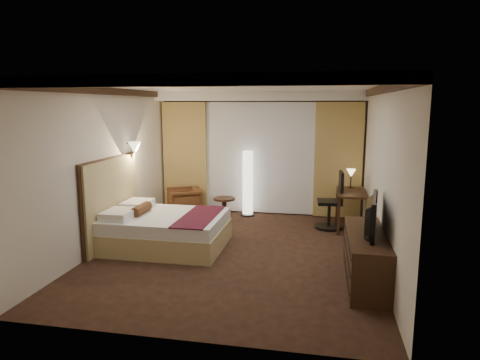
% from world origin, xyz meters
% --- Properties ---
extents(floor, '(4.50, 5.50, 0.01)m').
position_xyz_m(floor, '(0.00, 0.00, 0.00)').
color(floor, black).
rests_on(floor, ground).
extents(ceiling, '(4.50, 5.50, 0.01)m').
position_xyz_m(ceiling, '(0.00, 0.00, 2.70)').
color(ceiling, white).
rests_on(ceiling, back_wall).
extents(back_wall, '(4.50, 0.02, 2.70)m').
position_xyz_m(back_wall, '(0.00, 2.75, 1.35)').
color(back_wall, beige).
rests_on(back_wall, floor).
extents(left_wall, '(0.02, 5.50, 2.70)m').
position_xyz_m(left_wall, '(-2.25, 0.00, 1.35)').
color(left_wall, beige).
rests_on(left_wall, floor).
extents(right_wall, '(0.02, 5.50, 2.70)m').
position_xyz_m(right_wall, '(2.25, 0.00, 1.35)').
color(right_wall, beige).
rests_on(right_wall, floor).
extents(crown_molding, '(4.50, 5.50, 0.12)m').
position_xyz_m(crown_molding, '(0.00, 0.00, 2.64)').
color(crown_molding, black).
rests_on(crown_molding, ceiling).
extents(soffit, '(4.50, 0.50, 0.20)m').
position_xyz_m(soffit, '(0.00, 2.50, 2.60)').
color(soffit, white).
rests_on(soffit, ceiling).
extents(curtain_sheer, '(2.48, 0.04, 2.45)m').
position_xyz_m(curtain_sheer, '(0.00, 2.67, 1.25)').
color(curtain_sheer, silver).
rests_on(curtain_sheer, back_wall).
extents(curtain_left_drape, '(1.00, 0.14, 2.45)m').
position_xyz_m(curtain_left_drape, '(-1.70, 2.61, 1.25)').
color(curtain_left_drape, tan).
rests_on(curtain_left_drape, back_wall).
extents(curtain_right_drape, '(1.00, 0.14, 2.45)m').
position_xyz_m(curtain_right_drape, '(1.70, 2.61, 1.25)').
color(curtain_right_drape, tan).
rests_on(curtain_right_drape, back_wall).
extents(wall_sconce, '(0.24, 0.24, 0.24)m').
position_xyz_m(wall_sconce, '(-2.09, 0.82, 1.62)').
color(wall_sconce, white).
rests_on(wall_sconce, left_wall).
extents(bed, '(1.95, 1.53, 0.57)m').
position_xyz_m(bed, '(-1.21, 0.05, 0.29)').
color(bed, white).
rests_on(bed, floor).
extents(headboard, '(0.12, 1.83, 1.50)m').
position_xyz_m(headboard, '(-2.20, 0.05, 0.75)').
color(headboard, tan).
rests_on(headboard, floor).
extents(armchair, '(0.88, 0.90, 0.71)m').
position_xyz_m(armchair, '(-1.54, 1.99, 0.36)').
color(armchair, '#4B2416').
rests_on(armchair, floor).
extents(side_table, '(0.45, 0.45, 0.50)m').
position_xyz_m(side_table, '(-0.62, 1.86, 0.25)').
color(side_table, black).
rests_on(side_table, floor).
extents(floor_lamp, '(0.30, 0.30, 1.45)m').
position_xyz_m(floor_lamp, '(-0.22, 2.41, 0.72)').
color(floor_lamp, white).
rests_on(floor_lamp, floor).
extents(desk, '(0.55, 1.08, 0.75)m').
position_xyz_m(desk, '(1.95, 1.79, 0.38)').
color(desk, black).
rests_on(desk, floor).
extents(desk_lamp, '(0.18, 0.18, 0.34)m').
position_xyz_m(desk_lamp, '(1.95, 2.18, 0.92)').
color(desk_lamp, '#FFD899').
rests_on(desk_lamp, desk).
extents(office_chair, '(0.59, 0.59, 1.14)m').
position_xyz_m(office_chair, '(1.53, 1.74, 0.57)').
color(office_chair, black).
rests_on(office_chair, floor).
extents(dresser, '(0.50, 1.78, 0.69)m').
position_xyz_m(dresser, '(2.00, -0.81, 0.35)').
color(dresser, black).
rests_on(dresser, floor).
extents(television, '(0.74, 1.13, 0.14)m').
position_xyz_m(television, '(1.97, -0.81, 0.99)').
color(television, black).
rests_on(television, dresser).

